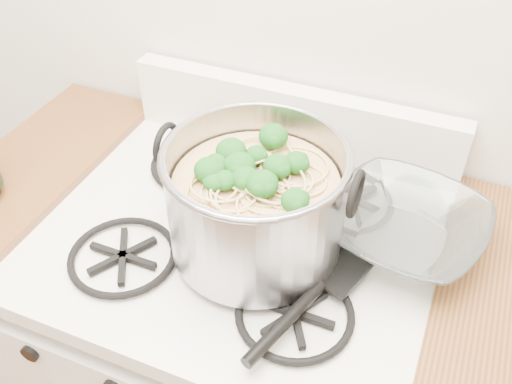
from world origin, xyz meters
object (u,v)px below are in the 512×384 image
(gas_range, at_px, (242,365))
(spatula, at_px, (338,266))
(stock_pot, at_px, (256,203))
(glass_bowl, at_px, (402,235))

(gas_range, xyz_separation_m, spatula, (0.21, -0.04, 0.50))
(spatula, bearing_deg, stock_pot, -165.87)
(gas_range, relative_size, spatula, 2.98)
(stock_pot, xyz_separation_m, spatula, (0.16, -0.01, -0.09))
(stock_pot, height_order, glass_bowl, stock_pot)
(spatula, bearing_deg, gas_range, -172.93)
(stock_pot, height_order, spatula, stock_pot)
(gas_range, relative_size, glass_bowl, 7.94)
(gas_range, relative_size, stock_pot, 2.60)
(gas_range, bearing_deg, glass_bowl, 15.36)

